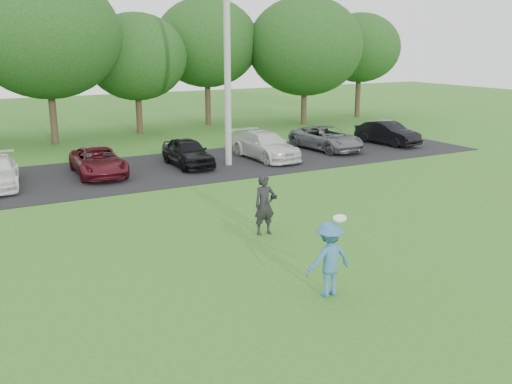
% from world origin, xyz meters
% --- Properties ---
extents(ground, '(100.00, 100.00, 0.00)m').
position_xyz_m(ground, '(0.00, 0.00, 0.00)').
color(ground, '#346C1E').
rests_on(ground, ground).
extents(parking_lot, '(32.00, 6.50, 0.03)m').
position_xyz_m(parking_lot, '(0.00, 13.00, 0.01)').
color(parking_lot, black).
rests_on(parking_lot, ground).
extents(utility_pole, '(0.28, 0.28, 10.28)m').
position_xyz_m(utility_pole, '(3.55, 12.40, 5.14)').
color(utility_pole, '#9D9C98').
rests_on(utility_pole, ground).
extents(frisbee_player, '(1.04, 0.60, 1.76)m').
position_xyz_m(frisbee_player, '(-0.39, -0.33, 0.80)').
color(frisbee_player, teal).
rests_on(frisbee_player, ground).
extents(camera_bystander, '(0.63, 0.45, 1.67)m').
position_xyz_m(camera_bystander, '(0.39, 3.73, 0.84)').
color(camera_bystander, black).
rests_on(camera_bystander, ground).
extents(parked_cars, '(27.62, 4.71, 1.25)m').
position_xyz_m(parked_cars, '(0.81, 13.11, 0.61)').
color(parked_cars, silver).
rests_on(parked_cars, parking_lot).
extents(tree_row, '(42.39, 9.85, 8.64)m').
position_xyz_m(tree_row, '(1.51, 22.76, 4.91)').
color(tree_row, '#38281C').
rests_on(tree_row, ground).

